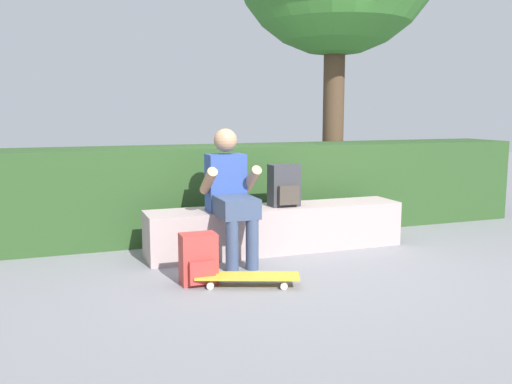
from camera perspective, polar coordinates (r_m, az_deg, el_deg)
The scene contains 7 objects.
ground_plane at distance 5.15m, azimuth 3.54°, elevation -6.84°, with size 24.00×24.00×0.00m, color slate.
bench_main at distance 5.40m, azimuth 2.12°, elevation -3.74°, with size 2.51×0.46×0.44m.
person_skater at distance 4.95m, azimuth -2.62°, elevation 0.09°, with size 0.49×0.62×1.19m.
skateboard_near_person at distance 4.35m, azimuth -0.88°, elevation -8.66°, with size 0.82×0.47×0.09m.
backpack_on_bench at distance 5.35m, azimuth 2.91°, elevation 0.62°, with size 0.28×0.23×0.40m.
backpack_on_ground at distance 4.41m, azimuth -5.87°, elevation -6.88°, with size 0.28×0.23×0.40m.
hedge_row at distance 6.29m, azimuth 1.92°, elevation 0.46°, with size 5.95×0.75×0.97m.
Camera 1 is at (-2.00, -4.55, 1.35)m, focal length 39.20 mm.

